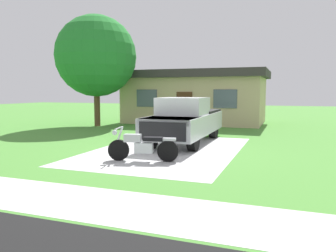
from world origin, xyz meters
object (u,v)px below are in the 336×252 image
at_px(pickup_truck, 186,120).
at_px(shade_tree, 96,56).
at_px(motorcycle, 143,146).
at_px(neighbor_house, 195,96).

xyz_separation_m(pickup_truck, shade_tree, (-7.07, 4.44, 3.30)).
xyz_separation_m(motorcycle, pickup_truck, (0.17, 4.05, 0.48)).
height_order(pickup_truck, neighbor_house, neighbor_house).
bearing_deg(shade_tree, pickup_truck, -32.14).
distance_m(pickup_truck, shade_tree, 8.98).
xyz_separation_m(motorcycle, neighbor_house, (-1.89, 12.94, 1.32)).
bearing_deg(neighbor_house, motorcycle, -81.71).
distance_m(pickup_truck, neighbor_house, 9.16).
height_order(shade_tree, neighbor_house, shade_tree).
relative_size(motorcycle, neighbor_house, 0.23).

